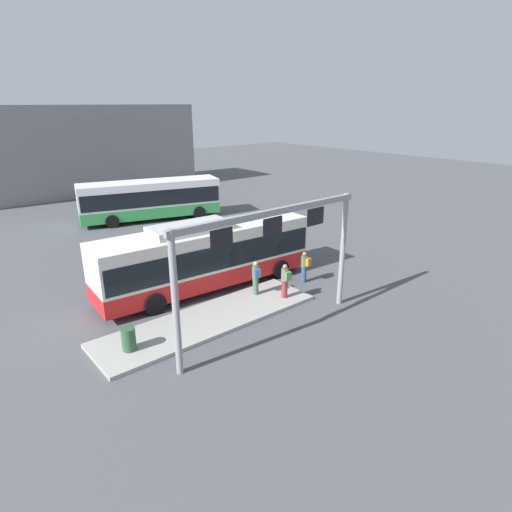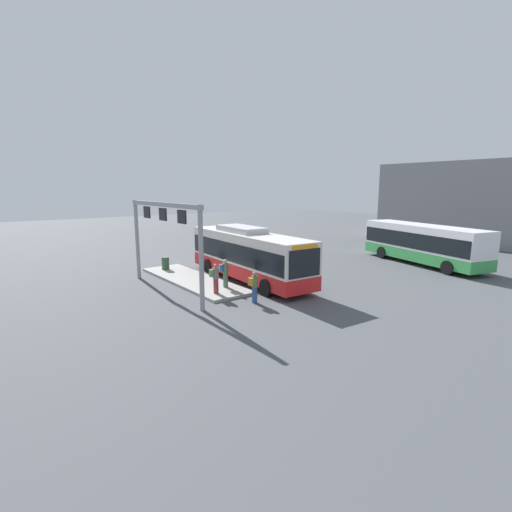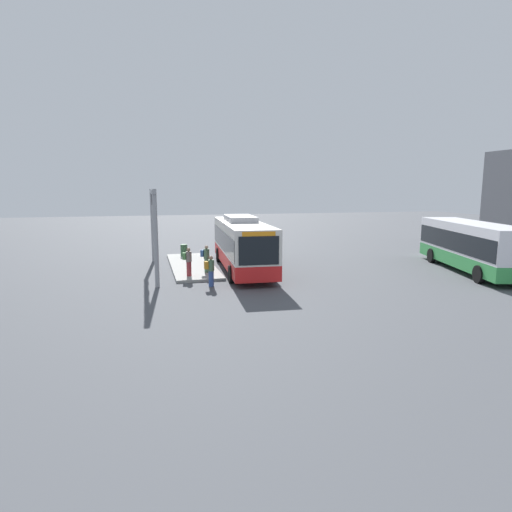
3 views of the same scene
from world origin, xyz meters
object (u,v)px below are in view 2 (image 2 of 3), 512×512
at_px(person_boarding, 215,278).
at_px(person_waiting_mid, 225,272).
at_px(trash_bin, 166,263).
at_px(bus_background_left, 423,242).
at_px(person_waiting_near, 254,286).
at_px(bus_main, 248,253).

height_order(person_boarding, person_waiting_mid, same).
bearing_deg(person_waiting_mid, person_boarding, -125.19).
height_order(person_boarding, trash_bin, person_boarding).
height_order(bus_background_left, person_waiting_near, bus_background_left).
bearing_deg(bus_background_left, person_waiting_near, -73.88).
distance_m(person_waiting_near, trash_bin, 9.91).
height_order(bus_main, person_waiting_near, bus_main).
height_order(bus_background_left, person_boarding, bus_background_left).
distance_m(person_boarding, trash_bin, 7.61).
bearing_deg(bus_main, person_waiting_mid, -62.37).
bearing_deg(person_waiting_mid, bus_main, 43.36).
xyz_separation_m(bus_main, trash_bin, (-5.67, -3.23, -1.20)).
height_order(person_waiting_near, person_waiting_mid, person_waiting_mid).
distance_m(person_waiting_mid, trash_bin, 6.82).
bearing_deg(person_waiting_near, person_waiting_mid, 79.46).
distance_m(bus_main, person_waiting_near, 5.10).
bearing_deg(person_waiting_mid, bus_background_left, 9.43).
height_order(bus_main, person_waiting_mid, bus_main).
relative_size(person_waiting_near, trash_bin, 1.86).
height_order(person_boarding, person_waiting_near, person_boarding).
bearing_deg(person_waiting_mid, person_waiting_near, -74.14).
xyz_separation_m(bus_background_left, trash_bin, (-9.73, -17.25, -1.17)).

